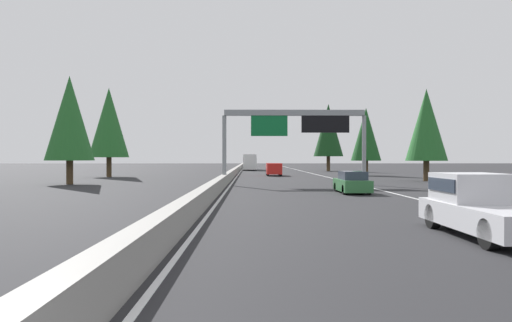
{
  "coord_description": "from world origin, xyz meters",
  "views": [
    {
      "loc": [
        -3.14,
        -1.99,
        2.33
      ],
      "look_at": [
        67.21,
        -2.83,
        1.94
      ],
      "focal_mm": 33.03,
      "sensor_mm": 36.0,
      "label": 1
    }
  ],
  "objects_px": {
    "conifer_left_near": "(70,118)",
    "conifer_left_mid": "(109,123)",
    "bus_mid_left": "(250,161)",
    "conifer_right_mid": "(366,134)",
    "conifer_right_near": "(426,125)",
    "sign_gantry_overhead": "(296,125)",
    "pickup_far_left": "(480,205)",
    "minivan_mid_center": "(274,169)",
    "conifer_right_far": "(328,130)",
    "sedan_far_right": "(352,183)"
  },
  "relations": [
    {
      "from": "sign_gantry_overhead",
      "to": "conifer_left_near",
      "type": "bearing_deg",
      "value": 86.81
    },
    {
      "from": "sign_gantry_overhead",
      "to": "conifer_right_near",
      "type": "height_order",
      "value": "conifer_right_near"
    },
    {
      "from": "conifer_right_mid",
      "to": "conifer_left_near",
      "type": "relative_size",
      "value": 0.94
    },
    {
      "from": "conifer_right_near",
      "to": "bus_mid_left",
      "type": "bearing_deg",
      "value": 21.59
    },
    {
      "from": "pickup_far_left",
      "to": "conifer_right_near",
      "type": "height_order",
      "value": "conifer_right_near"
    },
    {
      "from": "sign_gantry_overhead",
      "to": "sedan_far_right",
      "type": "relative_size",
      "value": 2.88
    },
    {
      "from": "pickup_far_left",
      "to": "conifer_right_mid",
      "type": "relative_size",
      "value": 0.61
    },
    {
      "from": "sign_gantry_overhead",
      "to": "conifer_left_near",
      "type": "relative_size",
      "value": 1.3
    },
    {
      "from": "bus_mid_left",
      "to": "conifer_right_mid",
      "type": "height_order",
      "value": "conifer_right_mid"
    },
    {
      "from": "conifer_right_mid",
      "to": "conifer_left_mid",
      "type": "height_order",
      "value": "conifer_left_mid"
    },
    {
      "from": "minivan_mid_center",
      "to": "conifer_right_far",
      "type": "distance_m",
      "value": 26.75
    },
    {
      "from": "pickup_far_left",
      "to": "sedan_far_right",
      "type": "height_order",
      "value": "pickup_far_left"
    },
    {
      "from": "minivan_mid_center",
      "to": "conifer_right_far",
      "type": "xyz_separation_m",
      "value": [
        23.37,
        -11.23,
        6.58
      ]
    },
    {
      "from": "bus_mid_left",
      "to": "conifer_left_mid",
      "type": "relative_size",
      "value": 1.02
    },
    {
      "from": "bus_mid_left",
      "to": "conifer_right_mid",
      "type": "xyz_separation_m",
      "value": [
        -30.4,
        -15.79,
        3.88
      ]
    },
    {
      "from": "conifer_left_near",
      "to": "conifer_left_mid",
      "type": "bearing_deg",
      "value": 5.32
    },
    {
      "from": "minivan_mid_center",
      "to": "conifer_right_mid",
      "type": "xyz_separation_m",
      "value": [
        0.36,
        -12.53,
        4.64
      ]
    },
    {
      "from": "sedan_far_right",
      "to": "conifer_left_near",
      "type": "bearing_deg",
      "value": 64.74
    },
    {
      "from": "pickup_far_left",
      "to": "bus_mid_left",
      "type": "height_order",
      "value": "bus_mid_left"
    },
    {
      "from": "conifer_right_mid",
      "to": "conifer_left_near",
      "type": "height_order",
      "value": "conifer_left_near"
    },
    {
      "from": "sedan_far_right",
      "to": "conifer_right_near",
      "type": "relative_size",
      "value": 0.46
    },
    {
      "from": "sign_gantry_overhead",
      "to": "minivan_mid_center",
      "type": "relative_size",
      "value": 2.54
    },
    {
      "from": "conifer_left_near",
      "to": "pickup_far_left",
      "type": "bearing_deg",
      "value": -140.68
    },
    {
      "from": "minivan_mid_center",
      "to": "conifer_right_near",
      "type": "xyz_separation_m",
      "value": [
        -15.18,
        -14.92,
        4.81
      ]
    },
    {
      "from": "sedan_far_right",
      "to": "conifer_right_far",
      "type": "distance_m",
      "value": 56.02
    },
    {
      "from": "conifer_right_near",
      "to": "sedan_far_right",
      "type": "bearing_deg",
      "value": 145.82
    },
    {
      "from": "conifer_right_near",
      "to": "conifer_left_near",
      "type": "xyz_separation_m",
      "value": [
        -5.64,
        34.32,
        0.16
      ]
    },
    {
      "from": "sedan_far_right",
      "to": "conifer_right_far",
      "type": "xyz_separation_m",
      "value": [
        55.08,
        -7.55,
        6.85
      ]
    },
    {
      "from": "bus_mid_left",
      "to": "conifer_right_near",
      "type": "relative_size",
      "value": 1.21
    },
    {
      "from": "conifer_right_near",
      "to": "conifer_left_near",
      "type": "distance_m",
      "value": 34.78
    },
    {
      "from": "sedan_far_right",
      "to": "conifer_right_near",
      "type": "bearing_deg",
      "value": -34.18
    },
    {
      "from": "sedan_far_right",
      "to": "conifer_right_mid",
      "type": "distance_m",
      "value": 33.64
    },
    {
      "from": "bus_mid_left",
      "to": "conifer_left_near",
      "type": "xyz_separation_m",
      "value": [
        -51.58,
        16.14,
        4.21
      ]
    },
    {
      "from": "sedan_far_right",
      "to": "conifer_right_mid",
      "type": "bearing_deg",
      "value": -15.42
    },
    {
      "from": "sign_gantry_overhead",
      "to": "conifer_right_far",
      "type": "bearing_deg",
      "value": -12.86
    },
    {
      "from": "pickup_far_left",
      "to": "minivan_mid_center",
      "type": "xyz_separation_m",
      "value": [
        49.14,
        3.79,
        0.04
      ]
    },
    {
      "from": "sedan_far_right",
      "to": "conifer_right_near",
      "type": "xyz_separation_m",
      "value": [
        16.53,
        -11.23,
        5.08
      ]
    },
    {
      "from": "minivan_mid_center",
      "to": "conifer_right_far",
      "type": "relative_size",
      "value": 0.4
    },
    {
      "from": "sign_gantry_overhead",
      "to": "sedan_far_right",
      "type": "xyz_separation_m",
      "value": [
        -9.76,
        -2.8,
        -4.56
      ]
    },
    {
      "from": "conifer_right_near",
      "to": "conifer_left_mid",
      "type": "xyz_separation_m",
      "value": [
        11.38,
        35.9,
        1.07
      ]
    },
    {
      "from": "minivan_mid_center",
      "to": "conifer_left_near",
      "type": "xyz_separation_m",
      "value": [
        -20.82,
        19.4,
        4.98
      ]
    },
    {
      "from": "conifer_right_mid",
      "to": "conifer_right_far",
      "type": "distance_m",
      "value": 23.12
    },
    {
      "from": "conifer_right_mid",
      "to": "conifer_left_mid",
      "type": "distance_m",
      "value": 33.8
    },
    {
      "from": "sedan_far_right",
      "to": "conifer_left_mid",
      "type": "relative_size",
      "value": 0.39
    },
    {
      "from": "conifer_right_far",
      "to": "conifer_left_near",
      "type": "bearing_deg",
      "value": 145.27
    },
    {
      "from": "conifer_left_mid",
      "to": "conifer_left_near",
      "type": "bearing_deg",
      "value": -174.68
    },
    {
      "from": "pickup_far_left",
      "to": "conifer_right_mid",
      "type": "bearing_deg",
      "value": -10.02
    },
    {
      "from": "sedan_far_right",
      "to": "conifer_left_near",
      "type": "xyz_separation_m",
      "value": [
        10.89,
        23.09,
        5.25
      ]
    },
    {
      "from": "pickup_far_left",
      "to": "conifer_right_near",
      "type": "bearing_deg",
      "value": -18.14
    },
    {
      "from": "conifer_right_near",
      "to": "sign_gantry_overhead",
      "type": "bearing_deg",
      "value": 115.77
    }
  ]
}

